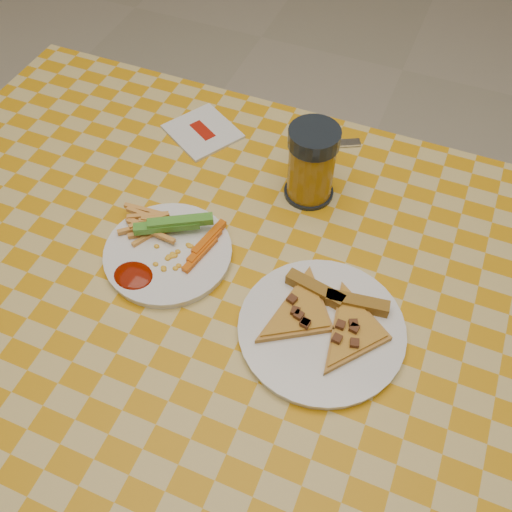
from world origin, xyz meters
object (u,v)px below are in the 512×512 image
at_px(table, 233,307).
at_px(plate_right, 321,330).
at_px(plate_left, 168,254).
at_px(drink_glass, 311,164).

distance_m(table, plate_right, 0.18).
xyz_separation_m(table, plate_left, (-0.11, 0.01, 0.08)).
distance_m(table, plate_left, 0.14).
bearing_deg(table, drink_glass, 78.05).
bearing_deg(table, plate_right, -11.03).
bearing_deg(drink_glass, plate_left, -126.55).
bearing_deg(plate_left, plate_right, -8.13).
bearing_deg(plate_right, table, 168.97).
relative_size(plate_left, plate_right, 0.84).
bearing_deg(table, plate_left, 175.92).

